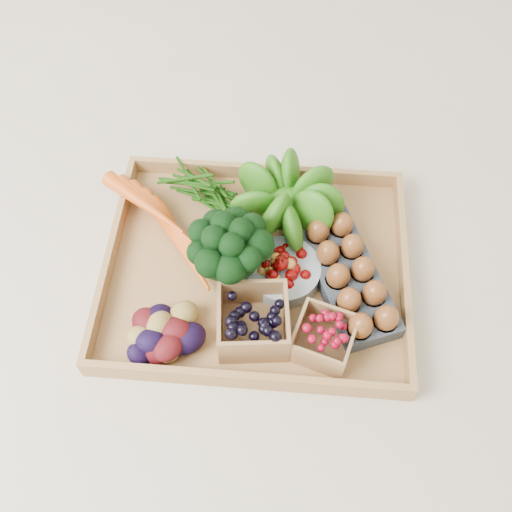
# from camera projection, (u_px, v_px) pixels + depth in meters

# --- Properties ---
(ground) EXTENTS (4.00, 4.00, 0.00)m
(ground) POSITION_uv_depth(u_px,v_px,m) (256.00, 273.00, 1.07)
(ground) COLOR beige
(ground) RESTS_ON ground
(tray) EXTENTS (0.55, 0.45, 0.01)m
(tray) POSITION_uv_depth(u_px,v_px,m) (256.00, 271.00, 1.06)
(tray) COLOR #A87A46
(tray) RESTS_ON ground
(carrots) EXTENTS (0.22, 0.16, 0.05)m
(carrots) POSITION_uv_depth(u_px,v_px,m) (172.00, 228.00, 1.07)
(carrots) COLOR #D35013
(carrots) RESTS_ON tray
(lettuce) EXTENTS (0.13, 0.13, 0.13)m
(lettuce) POSITION_uv_depth(u_px,v_px,m) (287.00, 199.00, 1.06)
(lettuce) COLOR #18540D
(lettuce) RESTS_ON tray
(broccoli) EXTENTS (0.15, 0.15, 0.12)m
(broccoli) POSITION_uv_depth(u_px,v_px,m) (229.00, 260.00, 1.00)
(broccoli) COLOR black
(broccoli) RESTS_ON tray
(cherry_bowl) EXTENTS (0.14, 0.14, 0.04)m
(cherry_bowl) POSITION_uv_depth(u_px,v_px,m) (283.00, 272.00, 1.03)
(cherry_bowl) COLOR #8C9EA5
(cherry_bowl) RESTS_ON tray
(egg_carton) EXTENTS (0.21, 0.32, 0.03)m
(egg_carton) POSITION_uv_depth(u_px,v_px,m) (343.00, 270.00, 1.04)
(egg_carton) COLOR #363B44
(egg_carton) RESTS_ON tray
(potatoes) EXTENTS (0.14, 0.14, 0.08)m
(potatoes) POSITION_uv_depth(u_px,v_px,m) (163.00, 336.00, 0.94)
(potatoes) COLOR #3E090D
(potatoes) RESTS_ON tray
(punnet_blackberry) EXTENTS (0.13, 0.13, 0.08)m
(punnet_blackberry) POSITION_uv_depth(u_px,v_px,m) (253.00, 321.00, 0.96)
(punnet_blackberry) COLOR black
(punnet_blackberry) RESTS_ON tray
(punnet_raspberry) EXTENTS (0.12, 0.12, 0.07)m
(punnet_raspberry) POSITION_uv_depth(u_px,v_px,m) (324.00, 338.00, 0.95)
(punnet_raspberry) COLOR maroon
(punnet_raspberry) RESTS_ON tray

